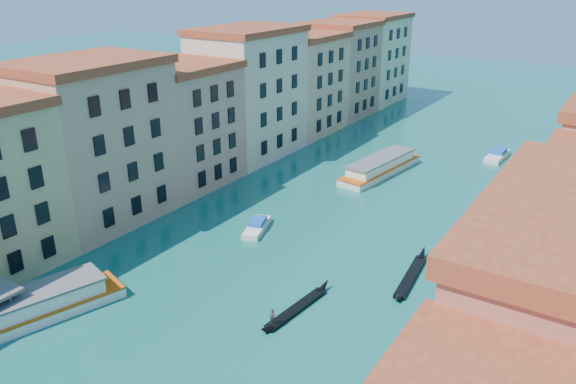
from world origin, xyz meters
name	(u,v)px	position (x,y,z in m)	size (l,w,h in m)	color
left_bank_palazzos	(225,105)	(-26.00, 64.68, 9.71)	(12.80, 128.40, 21.00)	tan
quay	(542,228)	(22.00, 65.00, 0.50)	(4.00, 140.00, 1.00)	#AEA48C
vaporetto_near	(19,311)	(-14.00, 19.72, 1.22)	(9.38, 18.69, 2.72)	white
vaporetto_far	(381,166)	(-2.97, 73.58, 1.19)	(6.26, 18.12, 2.64)	silver
gondola_fore	(296,307)	(5.80, 34.69, 0.36)	(1.89, 10.77, 2.15)	black
gondola_far	(411,274)	(12.60, 46.22, 0.34)	(2.18, 11.81, 1.67)	black
motorboat_mid	(257,226)	(-7.35, 46.85, 0.50)	(3.81, 6.47, 1.28)	silver
motorboat_far	(498,155)	(10.55, 91.01, 0.61)	(2.68, 7.60, 1.55)	silver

